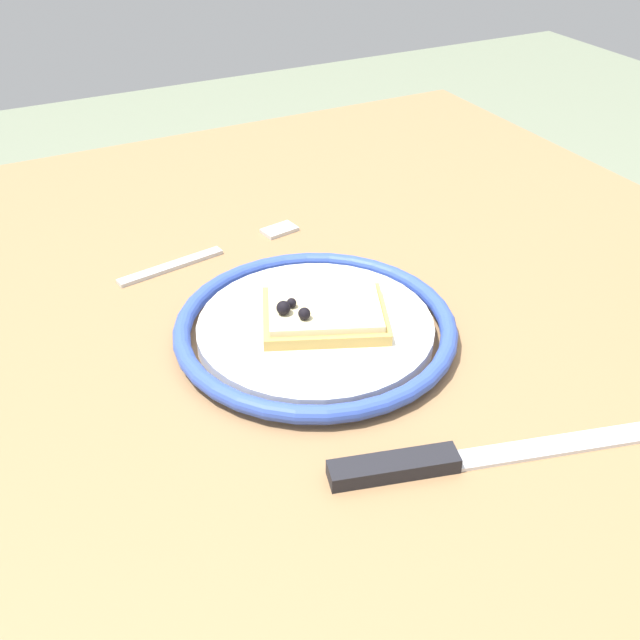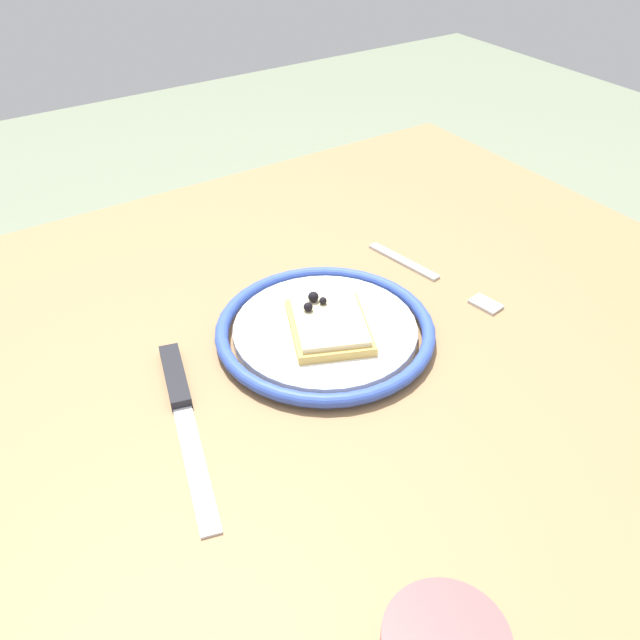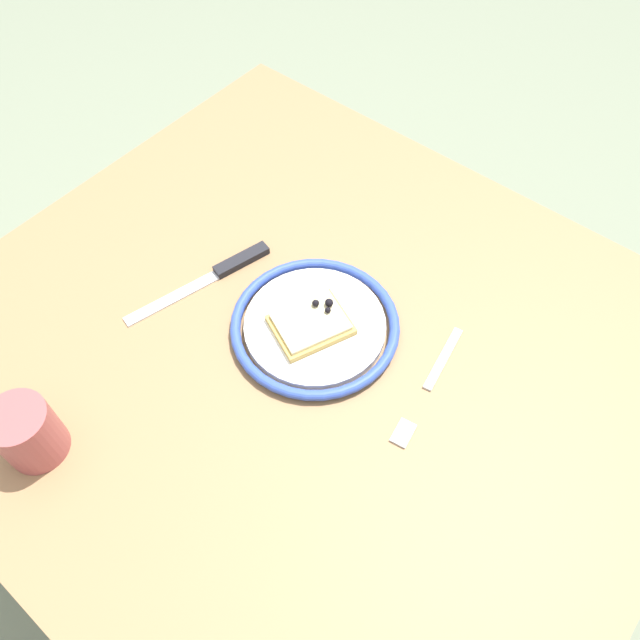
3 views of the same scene
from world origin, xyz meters
name	(u,v)px [view 3 (image 3 of 3)]	position (x,y,z in m)	size (l,w,h in m)	color
ground_plane	(312,511)	(0.00, 0.00, 0.00)	(6.00, 6.00, 0.00)	gray
dining_table	(307,374)	(0.00, 0.00, 0.64)	(1.01, 0.91, 0.72)	#936D47
plate	(315,325)	(0.01, -0.03, 0.73)	(0.24, 0.24, 0.02)	white
pizza_slice_near	(311,323)	(0.01, -0.02, 0.74)	(0.12, 0.13, 0.03)	tan
knife	(223,270)	(0.18, -0.02, 0.72)	(0.08, 0.24, 0.01)	silver
fork	(429,385)	(-0.17, -0.06, 0.72)	(0.05, 0.20, 0.00)	#BDBDBD
cup	(28,433)	(0.16, 0.33, 0.76)	(0.08, 0.08, 0.09)	#A54C4C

